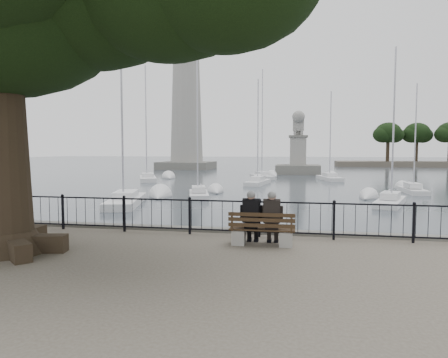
% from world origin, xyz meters
% --- Properties ---
extents(harbor, '(260.00, 260.00, 1.20)m').
position_xyz_m(harbor, '(0.00, 3.00, -0.50)').
color(harbor, '#5A5851').
rests_on(harbor, ground).
extents(railing, '(22.06, 0.06, 1.00)m').
position_xyz_m(railing, '(0.00, 2.50, 0.56)').
color(railing, black).
rests_on(railing, ground).
extents(bench, '(1.65, 0.50, 0.87)m').
position_xyz_m(bench, '(1.16, 1.50, 0.30)').
color(bench, gray).
rests_on(bench, ground).
extents(person_left, '(0.40, 0.68, 1.38)m').
position_xyz_m(person_left, '(0.88, 1.59, 0.64)').
color(person_left, black).
rests_on(person_left, ground).
extents(person_right, '(0.40, 0.68, 1.38)m').
position_xyz_m(person_right, '(1.41, 1.59, 0.64)').
color(person_right, black).
rests_on(person_right, ground).
extents(lighthouse, '(9.30, 9.30, 28.69)m').
position_xyz_m(lighthouse, '(-18.00, 62.00, 11.02)').
color(lighthouse, '#5A5851').
rests_on(lighthouse, ground).
extents(lion_monument, '(6.18, 6.18, 9.07)m').
position_xyz_m(lion_monument, '(2.00, 49.93, 1.28)').
color(lion_monument, '#5A5851').
rests_on(lion_monument, ground).
extents(sailboat_a, '(3.17, 6.42, 11.20)m').
position_xyz_m(sailboat_a, '(-8.54, 14.79, -0.69)').
color(sailboat_a, silver).
rests_on(sailboat_a, ground).
extents(sailboat_b, '(2.54, 4.90, 10.21)m').
position_xyz_m(sailboat_b, '(-5.06, 19.57, -0.68)').
color(sailboat_b, silver).
rests_on(sailboat_b, ground).
extents(sailboat_c, '(2.90, 5.08, 9.78)m').
position_xyz_m(sailboat_c, '(7.71, 17.70, -0.69)').
color(sailboat_c, silver).
rests_on(sailboat_c, ground).
extents(sailboat_d, '(1.40, 4.66, 8.77)m').
position_xyz_m(sailboat_d, '(11.09, 25.59, -0.71)').
color(sailboat_d, silver).
rests_on(sailboat_d, ground).
extents(sailboat_e, '(3.87, 6.22, 12.92)m').
position_xyz_m(sailboat_e, '(-14.52, 33.81, -0.64)').
color(sailboat_e, silver).
rests_on(sailboat_e, ground).
extents(sailboat_f, '(2.27, 5.51, 10.50)m').
position_xyz_m(sailboat_f, '(-1.89, 31.09, -0.69)').
color(sailboat_f, silver).
rests_on(sailboat_f, ground).
extents(sailboat_g, '(2.79, 5.86, 10.18)m').
position_xyz_m(sailboat_g, '(5.55, 38.35, -0.70)').
color(sailboat_g, silver).
rests_on(sailboat_g, ground).
extents(sailboat_h, '(3.53, 5.64, 13.16)m').
position_xyz_m(sailboat_h, '(-2.25, 39.72, -0.62)').
color(sailboat_h, silver).
rests_on(sailboat_h, ground).
extents(far_shore, '(30.00, 8.60, 9.18)m').
position_xyz_m(far_shore, '(25.54, 79.46, 3.00)').
color(far_shore, '#4F483C').
rests_on(far_shore, ground).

